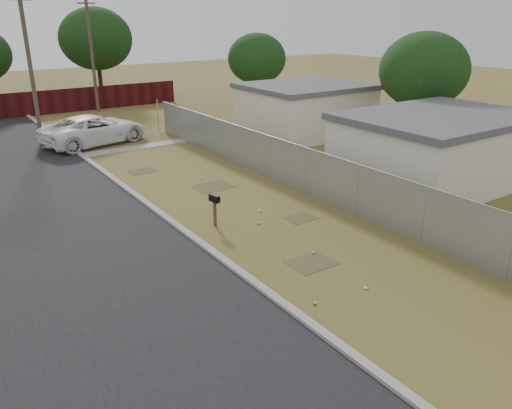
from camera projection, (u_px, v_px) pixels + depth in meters
ground at (244, 208)px, 19.62m from camera, size 120.00×120.00×0.00m
street at (19, 185)px, 22.24m from camera, size 15.10×60.00×0.12m
chainlink_fence at (291, 170)px, 21.77m from camera, size 0.10×27.06×2.02m
utility_poles at (19, 55)px, 31.91m from camera, size 12.60×8.24×9.00m
houses at (364, 126)px, 26.60m from camera, size 9.30×17.24×3.10m
horizon_trees at (78, 51)px, 36.54m from camera, size 33.32×31.94×7.78m
mailbox at (215, 201)px, 17.70m from camera, size 0.24×0.52×1.19m
pickup_truck at (95, 129)px, 29.10m from camera, size 6.68×4.25×1.72m
scattered_litter at (276, 234)px, 17.24m from camera, size 2.79×11.46×0.07m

